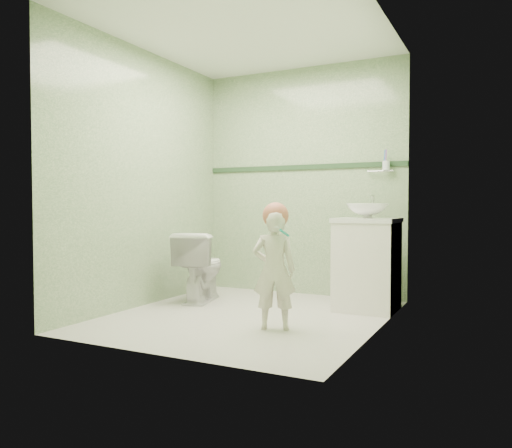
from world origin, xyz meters
The scene contains 12 objects.
ground centered at (0.00, 0.00, 0.00)m, with size 2.50×2.50×0.00m, color beige.
room_shell centered at (0.00, 0.00, 1.20)m, with size 2.50×2.54×2.40m.
trim_stripe centered at (0.00, 1.24, 1.35)m, with size 2.20×0.02×0.05m, color #274427.
vanity centered at (0.84, 0.70, 0.40)m, with size 0.52×0.50×0.80m, color white.
counter centered at (0.84, 0.70, 0.81)m, with size 0.54×0.52×0.04m, color white.
basin centered at (0.84, 0.70, 0.89)m, with size 0.37×0.37×0.13m, color white.
faucet centered at (0.84, 0.89, 0.97)m, with size 0.03×0.13×0.18m.
cup_holder centered at (0.89, 1.18, 1.33)m, with size 0.26×0.07×0.21m.
toilet centered at (-0.74, 0.41, 0.34)m, with size 0.38×0.67×0.68m, color white.
toddler centered at (0.38, -0.31, 0.45)m, with size 0.33×0.22×0.90m, color beige.
hair_cap centered at (0.38, -0.29, 0.86)m, with size 0.20×0.20×0.20m, color #BD664C.
teal_toothbrush centered at (0.50, -0.40, 0.74)m, with size 0.10×0.14×0.08m.
Camera 1 is at (1.96, -3.78, 0.93)m, focal length 35.38 mm.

